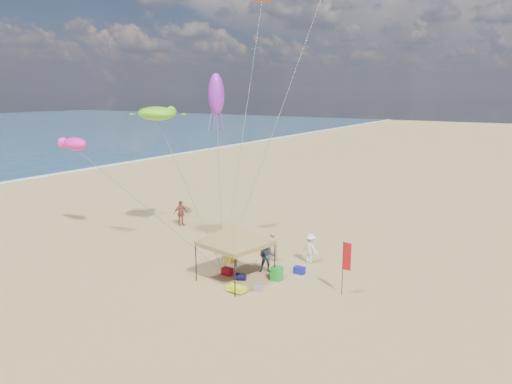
{
  "coord_description": "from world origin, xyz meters",
  "views": [
    {
      "loc": [
        14.14,
        -19.46,
        9.54
      ],
      "look_at": [
        0.0,
        3.0,
        4.0
      ],
      "focal_mm": 34.41,
      "sensor_mm": 36.0,
      "label": 1
    }
  ],
  "objects_px": {
    "canopy_tent": "(235,225)",
    "beach_cart": "(236,289)",
    "person_far_a": "(181,213)",
    "person_near_a": "(272,247)",
    "chair_green": "(277,273)",
    "feather_flag": "(346,259)",
    "person_near_b": "(267,256)",
    "person_near_c": "(310,249)",
    "cooler_blue": "(299,270)",
    "chair_yellow": "(230,256)",
    "cooler_red": "(227,271)"
  },
  "relations": [
    {
      "from": "beach_cart",
      "to": "person_far_a",
      "type": "relative_size",
      "value": 0.49
    },
    {
      "from": "feather_flag",
      "to": "person_near_c",
      "type": "bearing_deg",
      "value": 136.85
    },
    {
      "from": "canopy_tent",
      "to": "cooler_blue",
      "type": "bearing_deg",
      "value": 48.43
    },
    {
      "from": "person_near_a",
      "to": "person_near_c",
      "type": "bearing_deg",
      "value": 175.58
    },
    {
      "from": "canopy_tent",
      "to": "person_near_a",
      "type": "xyz_separation_m",
      "value": [
        0.13,
        3.49,
        -2.06
      ]
    },
    {
      "from": "person_near_a",
      "to": "person_far_a",
      "type": "xyz_separation_m",
      "value": [
        -9.33,
        2.97,
        0.05
      ]
    },
    {
      "from": "cooler_blue",
      "to": "chair_yellow",
      "type": "xyz_separation_m",
      "value": [
        -4.17,
        -0.49,
        0.16
      ]
    },
    {
      "from": "person_near_b",
      "to": "person_near_c",
      "type": "bearing_deg",
      "value": 34.92
    },
    {
      "from": "cooler_red",
      "to": "chair_yellow",
      "type": "distance_m",
      "value": 1.97
    },
    {
      "from": "cooler_blue",
      "to": "person_near_c",
      "type": "height_order",
      "value": "person_near_c"
    },
    {
      "from": "cooler_red",
      "to": "cooler_blue",
      "type": "xyz_separation_m",
      "value": [
        3.14,
        2.16,
        0.0
      ]
    },
    {
      "from": "chair_yellow",
      "to": "person_near_b",
      "type": "relative_size",
      "value": 0.39
    },
    {
      "from": "person_far_a",
      "to": "feather_flag",
      "type": "bearing_deg",
      "value": -91.73
    },
    {
      "from": "canopy_tent",
      "to": "beach_cart",
      "type": "bearing_deg",
      "value": -54.14
    },
    {
      "from": "canopy_tent",
      "to": "person_near_a",
      "type": "bearing_deg",
      "value": 87.9
    },
    {
      "from": "feather_flag",
      "to": "canopy_tent",
      "type": "bearing_deg",
      "value": -167.21
    },
    {
      "from": "cooler_blue",
      "to": "chair_yellow",
      "type": "relative_size",
      "value": 0.77
    },
    {
      "from": "person_near_b",
      "to": "person_near_a",
      "type": "bearing_deg",
      "value": 83.12
    },
    {
      "from": "feather_flag",
      "to": "beach_cart",
      "type": "relative_size",
      "value": 2.96
    },
    {
      "from": "person_near_a",
      "to": "person_near_c",
      "type": "distance_m",
      "value": 2.13
    },
    {
      "from": "feather_flag",
      "to": "cooler_blue",
      "type": "relative_size",
      "value": 4.93
    },
    {
      "from": "person_far_a",
      "to": "cooler_blue",
      "type": "bearing_deg",
      "value": -90.59
    },
    {
      "from": "canopy_tent",
      "to": "person_far_a",
      "type": "relative_size",
      "value": 3.05
    },
    {
      "from": "cooler_blue",
      "to": "person_far_a",
      "type": "distance_m",
      "value": 12.16
    },
    {
      "from": "canopy_tent",
      "to": "person_near_c",
      "type": "xyz_separation_m",
      "value": [
        2.08,
        4.36,
        -2.08
      ]
    },
    {
      "from": "canopy_tent",
      "to": "feather_flag",
      "type": "xyz_separation_m",
      "value": [
        5.41,
        1.23,
        -1.13
      ]
    },
    {
      "from": "feather_flag",
      "to": "person_far_a",
      "type": "relative_size",
      "value": 1.45
    },
    {
      "from": "feather_flag",
      "to": "person_far_a",
      "type": "bearing_deg",
      "value": 160.32
    },
    {
      "from": "beach_cart",
      "to": "person_near_b",
      "type": "bearing_deg",
      "value": 92.51
    },
    {
      "from": "person_near_b",
      "to": "person_far_a",
      "type": "relative_size",
      "value": 0.98
    },
    {
      "from": "canopy_tent",
      "to": "cooler_red",
      "type": "height_order",
      "value": "canopy_tent"
    },
    {
      "from": "feather_flag",
      "to": "chair_green",
      "type": "relative_size",
      "value": 3.8
    },
    {
      "from": "cooler_red",
      "to": "beach_cart",
      "type": "distance_m",
      "value": 2.38
    },
    {
      "from": "person_near_c",
      "to": "person_near_b",
      "type": "bearing_deg",
      "value": 76.28
    },
    {
      "from": "chair_green",
      "to": "person_near_c",
      "type": "bearing_deg",
      "value": 83.57
    },
    {
      "from": "cooler_blue",
      "to": "person_near_c",
      "type": "bearing_deg",
      "value": 97.42
    },
    {
      "from": "beach_cart",
      "to": "person_near_b",
      "type": "relative_size",
      "value": 0.5
    },
    {
      "from": "chair_yellow",
      "to": "person_near_c",
      "type": "xyz_separation_m",
      "value": [
        3.94,
        2.25,
        0.5
      ]
    },
    {
      "from": "chair_yellow",
      "to": "person_near_c",
      "type": "height_order",
      "value": "person_near_c"
    },
    {
      "from": "canopy_tent",
      "to": "cooler_blue",
      "type": "xyz_separation_m",
      "value": [
        2.31,
        2.6,
        -2.74
      ]
    },
    {
      "from": "cooler_blue",
      "to": "person_far_a",
      "type": "xyz_separation_m",
      "value": [
        -11.51,
        3.86,
        0.73
      ]
    },
    {
      "from": "chair_green",
      "to": "beach_cart",
      "type": "height_order",
      "value": "chair_green"
    },
    {
      "from": "beach_cart",
      "to": "person_near_a",
      "type": "height_order",
      "value": "person_near_a"
    },
    {
      "from": "chair_yellow",
      "to": "person_near_a",
      "type": "relative_size",
      "value": 0.4
    },
    {
      "from": "chair_green",
      "to": "person_near_b",
      "type": "height_order",
      "value": "person_near_b"
    },
    {
      "from": "canopy_tent",
      "to": "chair_green",
      "type": "bearing_deg",
      "value": 34.96
    },
    {
      "from": "person_far_a",
      "to": "person_near_a",
      "type": "bearing_deg",
      "value": -89.69
    },
    {
      "from": "cooler_blue",
      "to": "chair_yellow",
      "type": "distance_m",
      "value": 4.2
    },
    {
      "from": "cooler_blue",
      "to": "beach_cart",
      "type": "bearing_deg",
      "value": -110.45
    },
    {
      "from": "canopy_tent",
      "to": "person_near_a",
      "type": "relative_size",
      "value": 3.21
    }
  ]
}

